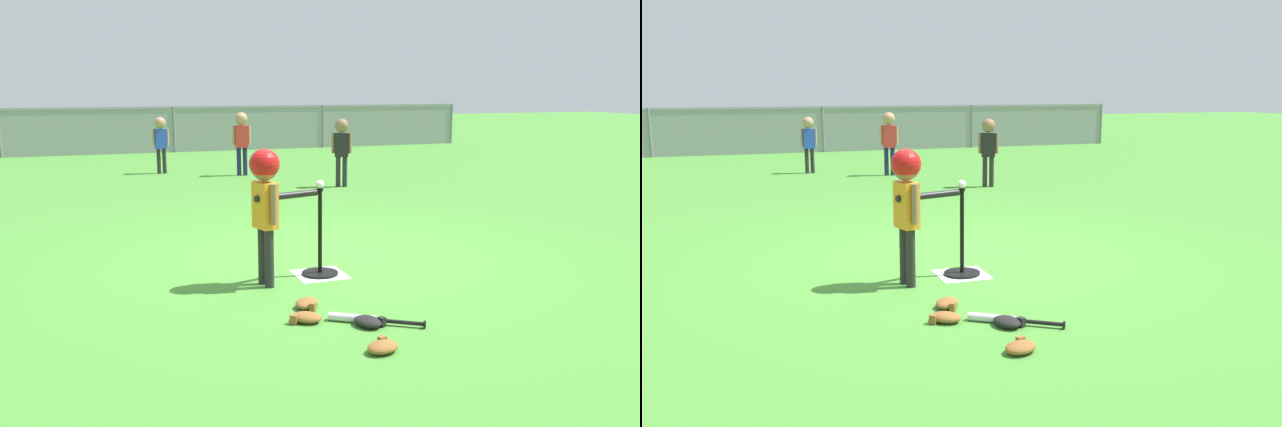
{
  "view_description": "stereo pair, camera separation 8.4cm",
  "coord_description": "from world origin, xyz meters",
  "views": [
    {
      "loc": [
        -2.1,
        -5.77,
        1.63
      ],
      "look_at": [
        -0.24,
        -0.54,
        0.55
      ],
      "focal_mm": 36.68,
      "sensor_mm": 36.0,
      "label": 1
    },
    {
      "loc": [
        -2.02,
        -5.8,
        1.63
      ],
      "look_at": [
        -0.24,
        -0.54,
        0.55
      ],
      "focal_mm": 36.68,
      "sensor_mm": 36.0,
      "label": 2
    }
  ],
  "objects": [
    {
      "name": "ground_plane",
      "position": [
        0.0,
        0.0,
        0.0
      ],
      "size": [
        60.0,
        60.0,
        0.0
      ],
      "primitive_type": "plane",
      "color": "#478C33"
    },
    {
      "name": "home_plate",
      "position": [
        -0.24,
        -0.54,
        0.0
      ],
      "size": [
        0.44,
        0.44,
        0.01
      ],
      "primitive_type": "cube",
      "color": "white",
      "rests_on": "ground_plane"
    },
    {
      "name": "batting_tee",
      "position": [
        -0.24,
        -0.54,
        0.13
      ],
      "size": [
        0.32,
        0.32,
        0.77
      ],
      "color": "black",
      "rests_on": "ground_plane"
    },
    {
      "name": "baseball_on_tee",
      "position": [
        -0.24,
        -0.54,
        0.81
      ],
      "size": [
        0.07,
        0.07,
        0.07
      ],
      "primitive_type": "sphere",
      "color": "white",
      "rests_on": "batting_tee"
    },
    {
      "name": "batter_child",
      "position": [
        -0.76,
        -0.69,
        0.81
      ],
      "size": [
        0.62,
        0.32,
        1.14
      ],
      "color": "#262626",
      "rests_on": "ground_plane"
    },
    {
      "name": "fielder_near_left",
      "position": [
        1.84,
        4.22,
        0.72
      ],
      "size": [
        0.31,
        0.22,
        1.12
      ],
      "color": "#262626",
      "rests_on": "ground_plane"
    },
    {
      "name": "fielder_deep_left",
      "position": [
        -0.78,
        6.95,
        0.69
      ],
      "size": [
        0.32,
        0.21,
        1.07
      ],
      "color": "#262626",
      "rests_on": "ground_plane"
    },
    {
      "name": "fielder_near_right",
      "position": [
        0.61,
        6.16,
        0.75
      ],
      "size": [
        0.35,
        0.23,
        1.17
      ],
      "color": "#191E4C",
      "rests_on": "ground_plane"
    },
    {
      "name": "spare_bat_silver",
      "position": [
        -0.36,
        -1.77,
        0.03
      ],
      "size": [
        0.6,
        0.42,
        0.06
      ],
      "color": "silver",
      "rests_on": "ground_plane"
    },
    {
      "name": "glove_by_plate",
      "position": [
        -0.73,
        -1.62,
        0.04
      ],
      "size": [
        0.27,
        0.26,
        0.07
      ],
      "color": "brown",
      "rests_on": "ground_plane"
    },
    {
      "name": "glove_near_bats",
      "position": [
        -0.35,
        -1.85,
        0.04
      ],
      "size": [
        0.23,
        0.26,
        0.07
      ],
      "color": "black",
      "rests_on": "ground_plane"
    },
    {
      "name": "glove_tossed_aside",
      "position": [
        -0.44,
        -2.29,
        0.04
      ],
      "size": [
        0.26,
        0.23,
        0.07
      ],
      "color": "brown",
      "rests_on": "ground_plane"
    },
    {
      "name": "glove_outfield_drop",
      "position": [
        -0.63,
        -1.34,
        0.04
      ],
      "size": [
        0.26,
        0.27,
        0.07
      ],
      "color": "brown",
      "rests_on": "ground_plane"
    },
    {
      "name": "outfield_fence",
      "position": [
        0.0,
        11.08,
        0.62
      ],
      "size": [
        16.06,
        0.06,
        1.15
      ],
      "color": "slate",
      "rests_on": "ground_plane"
    }
  ]
}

